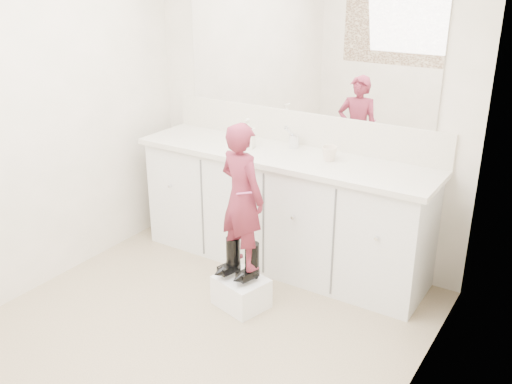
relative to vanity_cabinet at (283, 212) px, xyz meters
The scene contains 16 objects.
floor 1.30m from the vanity_cabinet, 90.00° to the right, with size 3.00×3.00×0.00m, color #7E6B53.
wall_back 0.82m from the vanity_cabinet, 90.00° to the left, with size 2.60×2.60×0.00m, color beige.
wall_left 1.95m from the vanity_cabinet, 136.70° to the right, with size 3.00×3.00×0.00m, color beige.
wall_right 1.95m from the vanity_cabinet, 43.30° to the right, with size 3.00×3.00×0.00m, color beige.
vanity_cabinet is the anchor object (origin of this frame).
countertop 0.45m from the vanity_cabinet, 90.00° to the right, with size 2.28×0.58×0.04m, color beige.
backsplash 0.64m from the vanity_cabinet, 90.00° to the left, with size 2.28×0.03×0.25m, color beige.
mirror 1.24m from the vanity_cabinet, 90.00° to the left, with size 2.00×0.02×1.00m, color white.
faucet 0.54m from the vanity_cabinet, 90.00° to the left, with size 0.08×0.08×0.10m, color silver.
cup 0.63m from the vanity_cabinet, ahead, with size 0.11×0.11×0.10m, color beige.
soap_bottle 0.65m from the vanity_cabinet, behind, with size 0.10×0.10×0.22m, color silver.
step_stool 0.76m from the vanity_cabinet, 83.57° to the right, with size 0.33×0.27×0.21m, color white.
boot_left 0.67m from the vanity_cabinet, 89.83° to the right, with size 0.10×0.18×0.27m, color black, non-canonical shape.
boot_right 0.68m from the vanity_cabinet, 77.09° to the right, with size 0.10×0.18×0.27m, color black, non-canonical shape.
toddler 0.76m from the vanity_cabinet, 83.38° to the right, with size 0.35×0.23×0.97m, color #B23751.
toothbrush 0.87m from the vanity_cabinet, 78.81° to the right, with size 0.01×0.01×0.14m, color #D15194.
Camera 1 is at (1.94, -2.21, 2.16)m, focal length 40.00 mm.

